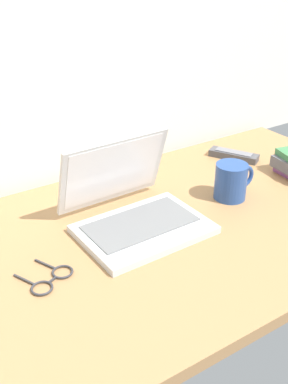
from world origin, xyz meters
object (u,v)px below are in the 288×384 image
laptop (133,208)px  coffee_mug (232,181)px  remote_control_near (234,155)px  eyeglasses (51,279)px

laptop → coffee_mug: size_ratio=2.43×
coffee_mug → laptop: bearing=174.2°
remote_control_near → eyeglasses: (-0.76, -0.26, -0.01)m
remote_control_near → coffee_mug: bearing=-134.8°
laptop → coffee_mug: 0.30m
laptop → remote_control_near: size_ratio=1.93×
laptop → coffee_mug: laptop is taller
laptop → eyeglasses: 0.29m
laptop → remote_control_near: bearing=18.1°
laptop → remote_control_near: laptop is taller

